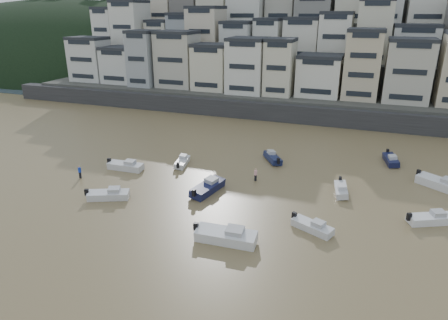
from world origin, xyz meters
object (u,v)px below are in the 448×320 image
at_px(boat_e, 341,189).
at_px(boat_f, 182,161).
at_px(boat_h, 273,157).
at_px(boat_k, 125,165).
at_px(person_pink, 256,175).
at_px(boat_a, 226,234).
at_px(boat_c, 208,186).
at_px(boat_b, 312,225).
at_px(boat_j, 108,193).
at_px(boat_i, 391,159).
at_px(person_blue, 80,172).
at_px(boat_g, 441,182).
at_px(boat_d, 431,217).

relative_size(boat_e, boat_f, 1.02).
bearing_deg(boat_e, boat_h, -136.29).
bearing_deg(boat_k, person_pink, 6.27).
relative_size(boat_a, boat_c, 1.07).
bearing_deg(boat_a, boat_h, 89.86).
height_order(boat_b, boat_k, boat_k).
xyz_separation_m(boat_a, boat_f, (-12.88, 17.05, -0.26)).
relative_size(boat_h, boat_j, 0.95).
relative_size(boat_a, boat_f, 1.41).
distance_m(boat_i, boat_j, 39.91).
relative_size(boat_c, person_pink, 3.50).
bearing_deg(boat_c, boat_e, -59.89).
bearing_deg(person_blue, boat_b, -5.63).
height_order(boat_b, person_pink, person_pink).
xyz_separation_m(boat_j, boat_k, (-3.27, 8.65, 0.04)).
distance_m(boat_a, boat_c, 11.45).
xyz_separation_m(boat_b, boat_i, (7.94, 23.21, 0.04)).
xyz_separation_m(boat_g, boat_i, (-5.68, 7.37, -0.19)).
bearing_deg(boat_i, boat_k, -77.20).
relative_size(boat_b, boat_i, 0.94).
bearing_deg(person_blue, boat_g, 15.93).
relative_size(boat_e, boat_h, 0.95).
height_order(boat_j, boat_k, boat_k).
height_order(boat_b, boat_f, boat_b).
bearing_deg(boat_d, boat_k, 151.17).
xyz_separation_m(boat_i, boat_j, (-31.74, -24.20, 0.03)).
relative_size(boat_f, person_pink, 2.67).
bearing_deg(boat_e, boat_k, -94.18).
distance_m(boat_d, boat_j, 35.91).
relative_size(boat_d, person_pink, 2.99).
bearing_deg(boat_i, boat_a, -39.85).
xyz_separation_m(boat_b, boat_h, (-8.49, 18.09, 0.03)).
xyz_separation_m(boat_f, boat_i, (28.34, 11.19, 0.06)).
distance_m(boat_c, boat_i, 28.23).
distance_m(boat_c, boat_f, 10.06).
distance_m(boat_j, person_blue, 8.38).
bearing_deg(boat_f, boat_b, -131.23).
bearing_deg(boat_j, boat_b, -21.00).
distance_m(boat_f, boat_k, 7.97).
xyz_separation_m(boat_d, boat_f, (-31.86, 6.19, -0.08)).
height_order(boat_e, boat_j, boat_j).
distance_m(boat_g, person_blue, 46.55).
distance_m(boat_e, boat_j, 28.08).
distance_m(boat_d, boat_e, 10.38).
bearing_deg(boat_g, person_pink, -131.43).
relative_size(boat_b, boat_e, 1.01).
relative_size(boat_d, boat_f, 1.12).
bearing_deg(person_blue, boat_i, 27.28).
relative_size(boat_j, person_blue, 3.03).
height_order(boat_c, boat_f, boat_c).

